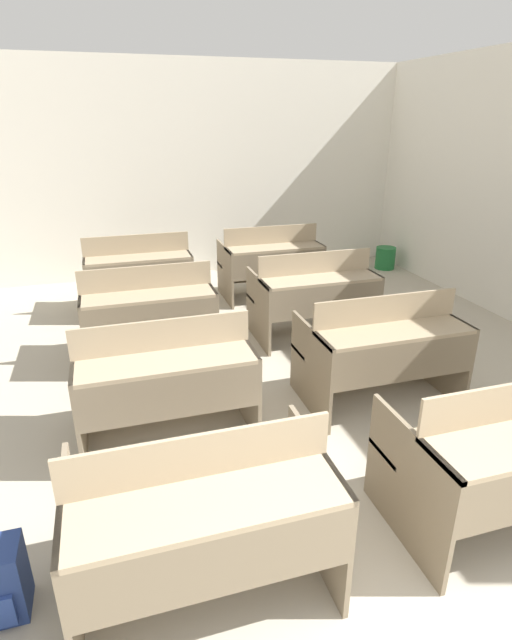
{
  "coord_description": "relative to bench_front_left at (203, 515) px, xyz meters",
  "views": [
    {
      "loc": [
        -1.14,
        -0.6,
        2.23
      ],
      "look_at": [
        -0.11,
        2.78,
        0.78
      ],
      "focal_mm": 28.0,
      "sensor_mm": 36.0,
      "label": 1
    }
  ],
  "objects": [
    {
      "name": "wall_back",
      "position": [
        0.85,
        5.54,
        1.0
      ],
      "size": [
        6.67,
        0.06,
        2.96
      ],
      "color": "white",
      "rests_on": "ground_plane"
    },
    {
      "name": "bench_front_left",
      "position": [
        0.0,
        0.0,
        0.0
      ],
      "size": [
        1.23,
        0.8,
        0.94
      ],
      "color": "#7F7059",
      "rests_on": "ground_plane"
    },
    {
      "name": "bench_front_right",
      "position": [
        1.73,
        -0.03,
        0.0
      ],
      "size": [
        1.23,
        0.8,
        0.94
      ],
      "color": "#7B6C55",
      "rests_on": "ground_plane"
    },
    {
      "name": "bench_second_left",
      "position": [
        0.0,
        1.38,
        0.0
      ],
      "size": [
        1.23,
        0.8,
        0.94
      ],
      "color": "#81725B",
      "rests_on": "ground_plane"
    },
    {
      "name": "bench_second_right",
      "position": [
        1.75,
        1.38,
        0.0
      ],
      "size": [
        1.23,
        0.8,
        0.94
      ],
      "color": "#786952",
      "rests_on": "ground_plane"
    },
    {
      "name": "bench_third_left",
      "position": [
        0.02,
        2.76,
        0.0
      ],
      "size": [
        1.23,
        0.8,
        0.94
      ],
      "color": "#7D6E57",
      "rests_on": "ground_plane"
    },
    {
      "name": "bench_third_right",
      "position": [
        1.74,
        2.77,
        0.0
      ],
      "size": [
        1.23,
        0.8,
        0.94
      ],
      "color": "#80715A",
      "rests_on": "ground_plane"
    },
    {
      "name": "bench_back_left",
      "position": [
        0.03,
        4.13,
        0.0
      ],
      "size": [
        1.23,
        0.8,
        0.94
      ],
      "color": "#7C6D56",
      "rests_on": "ground_plane"
    },
    {
      "name": "bench_back_right",
      "position": [
        1.72,
        4.14,
        0.0
      ],
      "size": [
        1.23,
        0.8,
        0.94
      ],
      "color": "#7D6E57",
      "rests_on": "ground_plane"
    },
    {
      "name": "wastepaper_bin",
      "position": [
        3.84,
        4.84,
        -0.31
      ],
      "size": [
        0.3,
        0.3,
        0.34
      ],
      "color": "#1E6B33",
      "rests_on": "ground_plane"
    }
  ]
}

